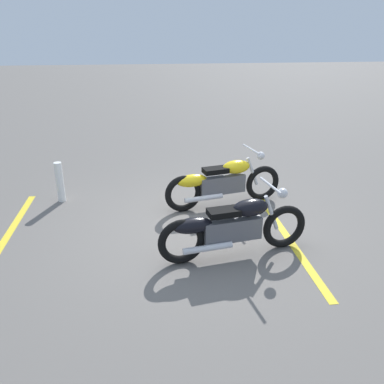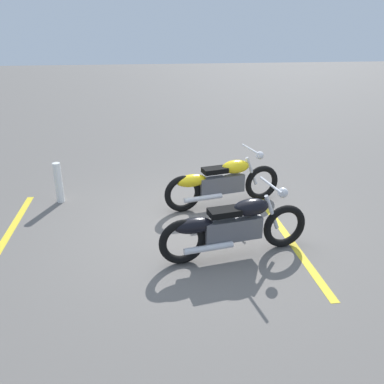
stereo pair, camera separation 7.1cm
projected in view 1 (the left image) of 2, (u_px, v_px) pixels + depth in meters
name	position (u px, v px, depth m)	size (l,w,h in m)	color
ground_plane	(201.00, 228.00, 6.56)	(60.00, 60.00, 0.00)	#66605B
motorcycle_bright_foreground	(222.00, 182.00, 7.21)	(2.20, 0.76, 1.04)	black
motorcycle_dark_foreground	(231.00, 227.00, 5.62)	(2.22, 0.71, 1.04)	black
bollard_post	(60.00, 182.00, 7.44)	(0.14, 0.14, 0.76)	white
parking_stripe_near	(289.00, 239.00, 6.24)	(3.20, 0.12, 0.01)	yellow
parking_stripe_mid	(7.00, 236.00, 6.31)	(3.20, 0.12, 0.01)	yellow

